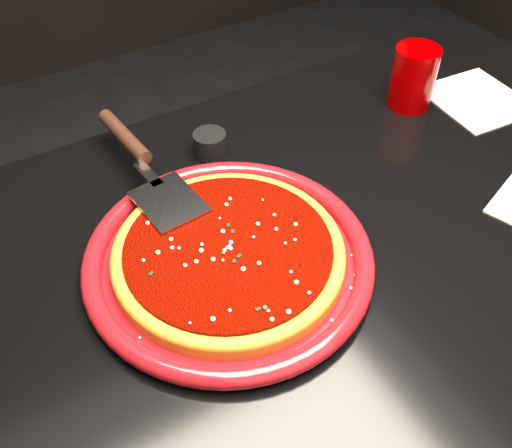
# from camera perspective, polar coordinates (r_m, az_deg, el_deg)

# --- Properties ---
(table) EXTENTS (1.20, 0.80, 0.75)m
(table) POSITION_cam_1_polar(r_m,az_deg,el_deg) (1.10, 5.24, -15.24)
(table) COLOR black
(table) RESTS_ON floor
(plate) EXTENTS (0.50, 0.50, 0.03)m
(plate) POSITION_cam_1_polar(r_m,az_deg,el_deg) (0.75, -2.75, -3.37)
(plate) COLOR maroon
(plate) RESTS_ON table
(pizza_crust) EXTENTS (0.40, 0.40, 0.02)m
(pizza_crust) POSITION_cam_1_polar(r_m,az_deg,el_deg) (0.75, -2.76, -3.15)
(pizza_crust) COLOR #94611A
(pizza_crust) RESTS_ON plate
(pizza_crust_rim) EXTENTS (0.40, 0.40, 0.02)m
(pizza_crust_rim) POSITION_cam_1_polar(r_m,az_deg,el_deg) (0.74, -2.78, -2.76)
(pizza_crust_rim) COLOR #94611A
(pizza_crust_rim) RESTS_ON plate
(pizza_sauce) EXTENTS (0.36, 0.36, 0.01)m
(pizza_sauce) POSITION_cam_1_polar(r_m,az_deg,el_deg) (0.74, -2.79, -2.47)
(pizza_sauce) COLOR #600600
(pizza_sauce) RESTS_ON plate
(parmesan_dusting) EXTENTS (0.26, 0.26, 0.01)m
(parmesan_dusting) POSITION_cam_1_polar(r_m,az_deg,el_deg) (0.73, -2.81, -2.07)
(parmesan_dusting) COLOR beige
(parmesan_dusting) RESTS_ON plate
(basil_flecks) EXTENTS (0.24, 0.24, 0.00)m
(basil_flecks) POSITION_cam_1_polar(r_m,az_deg,el_deg) (0.73, -2.81, -2.13)
(basil_flecks) COLOR black
(basil_flecks) RESTS_ON plate
(pizza_server) EXTENTS (0.12, 0.34, 0.03)m
(pizza_server) POSITION_cam_1_polar(r_m,az_deg,el_deg) (0.86, -10.97, 5.99)
(pizza_server) COLOR silver
(pizza_server) RESTS_ON plate
(cup) EXTENTS (0.08, 0.08, 0.11)m
(cup) POSITION_cam_1_polar(r_m,az_deg,el_deg) (1.06, 15.44, 13.95)
(cup) COLOR #820000
(cup) RESTS_ON table
(napkin_b) EXTENTS (0.17, 0.18, 0.00)m
(napkin_b) POSITION_cam_1_polar(r_m,az_deg,el_deg) (1.14, 21.26, 11.54)
(napkin_b) COLOR silver
(napkin_b) RESTS_ON table
(ramekin) EXTENTS (0.06, 0.06, 0.04)m
(ramekin) POSITION_cam_1_polar(r_m,az_deg,el_deg) (0.92, -4.63, 7.94)
(ramekin) COLOR black
(ramekin) RESTS_ON table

